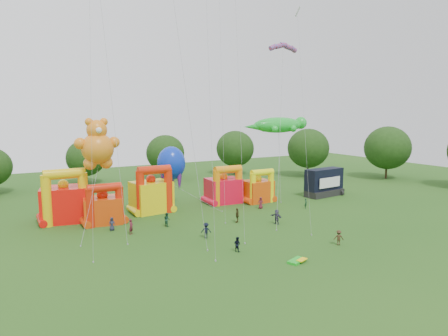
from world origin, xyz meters
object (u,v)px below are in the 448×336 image
stage_trailer (324,183)px  gecko_kite (279,145)px  bouncy_castle_2 (152,194)px  spectator_4 (237,215)px  bouncy_castle_0 (64,201)px  octopus_kite (184,182)px  teddy_bear_kite (92,187)px  spectator_0 (112,224)px

stage_trailer → gecko_kite: size_ratio=0.55×
bouncy_castle_2 → spectator_4: (7.98, -10.81, -1.67)m
bouncy_castle_0 → octopus_kite: octopus_kite is taller
octopus_kite → spectator_4: 12.33m
bouncy_castle_2 → teddy_bear_kite: size_ratio=0.51×
bouncy_castle_0 → spectator_4: bearing=-30.2°
teddy_bear_kite → spectator_4: teddy_bear_kite is taller
bouncy_castle_0 → spectator_4: 22.99m
bouncy_castle_0 → stage_trailer: bouncy_castle_0 is taller
bouncy_castle_2 → octopus_kite: octopus_kite is taller
gecko_kite → spectator_4: size_ratio=7.05×
gecko_kite → spectator_4: (-13.66, -9.31, -8.14)m
bouncy_castle_2 → spectator_0: bearing=-139.0°
bouncy_castle_2 → gecko_kite: 22.64m
bouncy_castle_2 → stage_trailer: (29.98, -3.60, -0.33)m
teddy_bear_kite → spectator_0: (1.90, -1.15, -4.62)m
bouncy_castle_0 → teddy_bear_kite: (2.53, -6.00, 2.71)m
teddy_bear_kite → bouncy_castle_0: bearing=112.9°
bouncy_castle_2 → spectator_0: size_ratio=4.20×
teddy_bear_kite → octopus_kite: teddy_bear_kite is taller
teddy_bear_kite → stage_trailer: bearing=2.4°
bouncy_castle_2 → spectator_4: 13.54m
bouncy_castle_2 → stage_trailer: size_ratio=0.92×
bouncy_castle_0 → teddy_bear_kite: size_ratio=0.53×
bouncy_castle_0 → octopus_kite: (17.37, 0.22, 1.01)m
teddy_bear_kite → spectator_0: bearing=-31.2°
octopus_kite → spectator_4: octopus_kite is taller
octopus_kite → spectator_0: bearing=-150.3°
spectator_0 → bouncy_castle_2: bearing=38.5°
octopus_kite → gecko_kite: bearing=-8.7°
bouncy_castle_0 → bouncy_castle_2: bouncy_castle_0 is taller
spectator_4 → octopus_kite: bearing=-128.0°
bouncy_castle_2 → spectator_0: bouncy_castle_2 is taller
teddy_bear_kite → gecko_kite: size_ratio=1.01×
gecko_kite → spectator_4: gecko_kite is taller
teddy_bear_kite → spectator_4: 18.69m
bouncy_castle_0 → gecko_kite: size_ratio=0.53×
bouncy_castle_2 → stage_trailer: bearing=-6.8°
spectator_4 → spectator_0: bearing=-65.7°
bouncy_castle_0 → gecko_kite: bearing=-3.8°
teddy_bear_kite → gecko_kite: (30.93, 3.77, 3.65)m
octopus_kite → spectator_4: bearing=-78.3°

